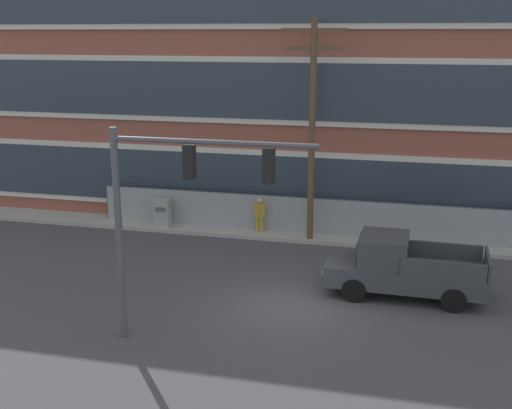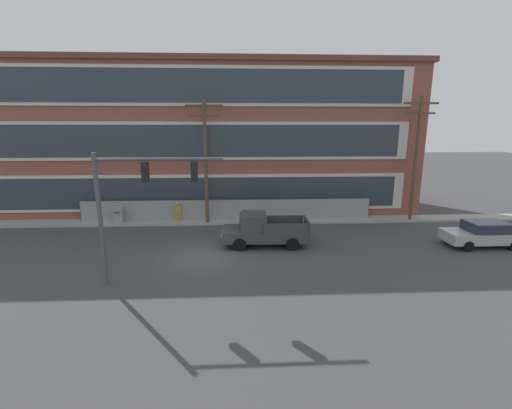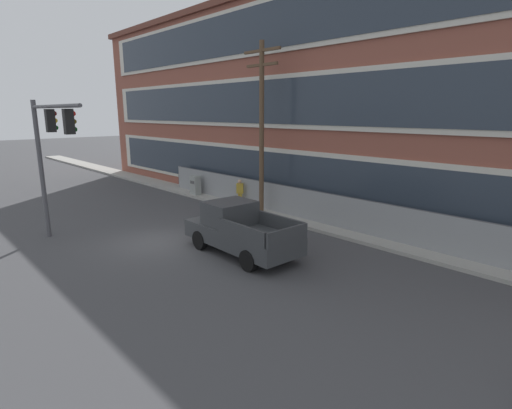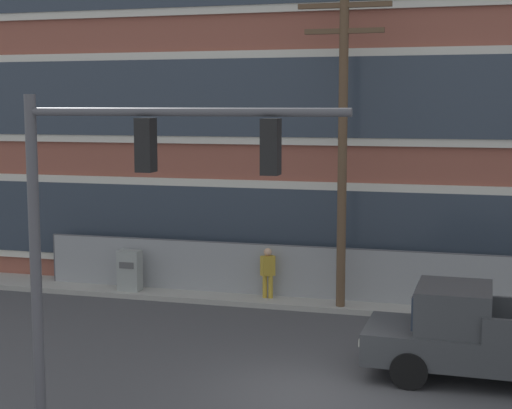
{
  "view_description": "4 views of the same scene",
  "coord_description": "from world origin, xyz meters",
  "views": [
    {
      "loc": [
        3.6,
        -18.96,
        8.59
      ],
      "look_at": [
        -1.53,
        1.75,
        2.86
      ],
      "focal_mm": 45.0,
      "sensor_mm": 36.0,
      "label": 1
    },
    {
      "loc": [
        2.04,
        -18.44,
        7.21
      ],
      "look_at": [
        3.05,
        2.23,
        2.52
      ],
      "focal_mm": 24.0,
      "sensor_mm": 36.0,
      "label": 2
    },
    {
      "loc": [
        15.32,
        -8.17,
        5.62
      ],
      "look_at": [
        2.84,
        3.31,
        1.69
      ],
      "focal_mm": 28.0,
      "sensor_mm": 36.0,
      "label": 3
    },
    {
      "loc": [
        3.15,
        -15.34,
        5.95
      ],
      "look_at": [
        -1.8,
        2.54,
        3.59
      ],
      "focal_mm": 55.0,
      "sensor_mm": 36.0,
      "label": 4
    }
  ],
  "objects": [
    {
      "name": "electrical_cabinet",
      "position": [
        -7.11,
        6.85,
        0.72
      ],
      "size": [
        0.69,
        0.49,
        1.44
      ],
      "color": "#939993",
      "rests_on": "ground"
    },
    {
      "name": "chain_link_fence",
      "position": [
        1.1,
        7.41,
        0.89
      ],
      "size": [
        22.37,
        0.06,
        1.75
      ],
      "color": "gray",
      "rests_on": "ground"
    },
    {
      "name": "sidewalk_building_side",
      "position": [
        0.0,
        7.24,
        0.08
      ],
      "size": [
        80.0,
        1.73,
        0.16
      ],
      "primitive_type": "cube",
      "color": "#9E9B93",
      "rests_on": "ground"
    },
    {
      "name": "utility_pole_near_corner",
      "position": [
        -0.41,
        6.7,
        5.1
      ],
      "size": [
        2.62,
        0.26,
        9.2
      ],
      "color": "brown",
      "rests_on": "ground"
    },
    {
      "name": "pickup_truck_dark_grey",
      "position": [
        3.48,
        1.8,
        0.96
      ],
      "size": [
        5.35,
        2.25,
        2.06
      ],
      "color": "#383A3D",
      "rests_on": "ground"
    },
    {
      "name": "brick_mill_building",
      "position": [
        -2.34,
        12.41,
        6.19
      ],
      "size": [
        38.56,
        9.21,
        12.36
      ],
      "color": "brown",
      "rests_on": "ground"
    },
    {
      "name": "traffic_signal_mast",
      "position": [
        -2.63,
        -3.24,
        4.36
      ],
      "size": [
        5.69,
        0.43,
        6.14
      ],
      "color": "#4C4C51",
      "rests_on": "ground"
    },
    {
      "name": "ground_plane",
      "position": [
        0.0,
        0.0,
        0.0
      ],
      "size": [
        160.0,
        160.0,
        0.0
      ],
      "primitive_type": "plane",
      "color": "#424244"
    },
    {
      "name": "pedestrian_near_cabinet",
      "position": [
        -2.69,
        7.07,
        0.97
      ],
      "size": [
        0.46,
        0.44,
        1.69
      ],
      "color": "#B7932D",
      "rests_on": "ground"
    }
  ]
}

